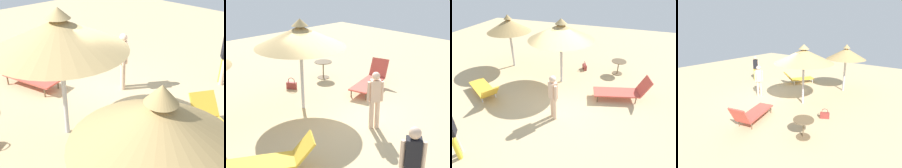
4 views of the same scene
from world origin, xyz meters
The scene contains 9 objects.
ground centered at (0.00, 0.00, -0.05)m, with size 24.00×24.00×0.10m, color tan.
parasol_umbrella_far_right centered at (-3.52, 2.08, 2.17)m, with size 2.17×2.17×2.69m.
parasol_umbrella_front centered at (-0.48, 1.31, 2.35)m, with size 2.77×2.77×2.88m.
lounge_chair_center centered at (-3.05, -0.85, 0.34)m, with size 2.02×1.55×0.79m.
lounge_chair_near_right centered at (2.32, 0.83, 0.40)m, with size 2.20×1.22×0.97m.
person_standing_edge centered at (-1.73, -3.50, 0.96)m, with size 0.34×0.39×1.68m.
person_standing_near_left centered at (0.13, -1.12, 0.95)m, with size 0.37×0.34×1.67m.
handbag centered at (0.23, 2.91, 0.15)m, with size 0.31×0.39×0.44m.
side_table_round centered at (1.91, 3.00, 0.47)m, with size 0.71×0.71×0.68m.
Camera 4 is at (6.56, 6.14, 3.71)m, focal length 29.96 mm.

